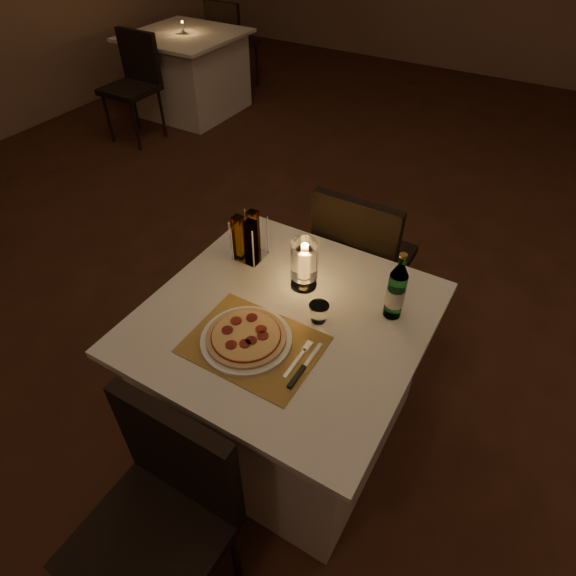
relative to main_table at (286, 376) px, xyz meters
The scene contains 17 objects.
floor 0.58m from the main_table, 73.14° to the left, with size 8.00×10.00×0.02m, color #462416.
main_table is the anchor object (origin of this frame).
chair_near 0.74m from the main_table, 90.00° to the right, with size 0.42×0.42×0.90m.
chair_far 0.74m from the main_table, 90.00° to the left, with size 0.42×0.42×0.90m.
placemat 0.41m from the main_table, 96.34° to the right, with size 0.45×0.34×0.00m, color #A9833A.
plate 0.42m from the main_table, 105.52° to the right, with size 0.32×0.32×0.01m, color white.
pizza 0.44m from the main_table, 105.58° to the right, with size 0.28×0.28×0.02m.
fork 0.43m from the main_table, 45.27° to the right, with size 0.02×0.18×0.00m.
knife 0.46m from the main_table, 49.01° to the right, with size 0.02×0.22×0.01m.
tumbler 0.42m from the main_table, 19.58° to the left, with size 0.07×0.07×0.07m, color white, non-canonical shape.
water_bottle 0.62m from the main_table, 31.44° to the left, with size 0.07×0.07×0.28m.
hurricane_candle 0.52m from the main_table, 97.26° to the left, with size 0.11×0.11×0.20m.
cruet_caddy 0.60m from the main_table, 144.70° to the left, with size 0.12×0.12×0.21m.
neighbor_table_left 3.90m from the main_table, 135.21° to the left, with size 1.00×1.00×0.74m.
neighbor_chair_la 3.44m from the main_table, 143.70° to the left, with size 0.42×0.42×0.90m.
neighbor_chair_lb 4.43m from the main_table, 128.64° to the left, with size 0.42×0.42×0.90m.
neighbor_candle_left 3.92m from the main_table, 135.21° to the left, with size 0.03×0.03×0.11m.
Camera 1 is at (0.52, -1.48, 2.00)m, focal length 30.00 mm.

